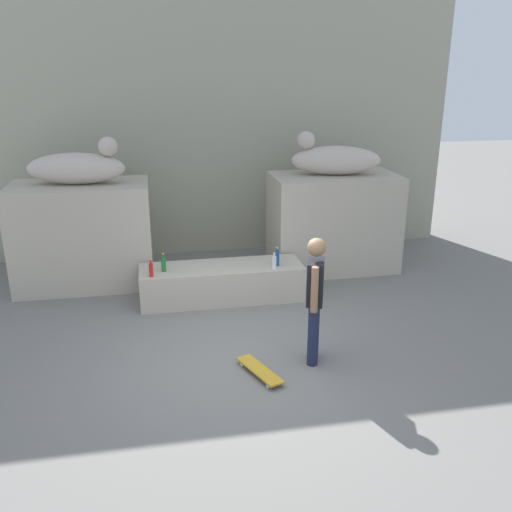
{
  "coord_description": "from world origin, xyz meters",
  "views": [
    {
      "loc": [
        -1.0,
        -6.24,
        3.63
      ],
      "look_at": [
        0.36,
        0.97,
        1.1
      ],
      "focal_mm": 38.6,
      "sensor_mm": 36.0,
      "label": 1
    }
  ],
  "objects_px": {
    "skater": "(315,295)",
    "skateboard": "(260,370)",
    "bottle_blue": "(277,258)",
    "statue_reclining_left": "(78,167)",
    "bottle_green": "(164,264)",
    "bottle_red": "(151,269)",
    "bottle_clear": "(274,262)",
    "statue_reclining_right": "(334,159)"
  },
  "relations": [
    {
      "from": "bottle_green",
      "to": "skater",
      "type": "bearing_deg",
      "value": -49.87
    },
    {
      "from": "bottle_green",
      "to": "statue_reclining_left",
      "type": "bearing_deg",
      "value": 137.49
    },
    {
      "from": "bottle_green",
      "to": "bottle_clear",
      "type": "height_order",
      "value": "bottle_green"
    },
    {
      "from": "bottle_blue",
      "to": "skateboard",
      "type": "bearing_deg",
      "value": -107.63
    },
    {
      "from": "bottle_red",
      "to": "bottle_clear",
      "type": "bearing_deg",
      "value": -0.05
    },
    {
      "from": "skateboard",
      "to": "bottle_blue",
      "type": "distance_m",
      "value": 2.52
    },
    {
      "from": "statue_reclining_right",
      "to": "bottle_red",
      "type": "bearing_deg",
      "value": 33.88
    },
    {
      "from": "statue_reclining_left",
      "to": "bottle_clear",
      "type": "distance_m",
      "value": 3.6
    },
    {
      "from": "bottle_blue",
      "to": "statue_reclining_left",
      "type": "bearing_deg",
      "value": 158.2
    },
    {
      "from": "skater",
      "to": "bottle_blue",
      "type": "distance_m",
      "value": 2.11
    },
    {
      "from": "statue_reclining_right",
      "to": "bottle_clear",
      "type": "distance_m",
      "value": 2.4
    },
    {
      "from": "skater",
      "to": "bottle_clear",
      "type": "xyz_separation_m",
      "value": [
        -0.08,
        1.96,
        -0.24
      ]
    },
    {
      "from": "statue_reclining_left",
      "to": "bottle_red",
      "type": "xyz_separation_m",
      "value": [
        1.09,
        -1.38,
        -1.38
      ]
    },
    {
      "from": "bottle_red",
      "to": "bottle_green",
      "type": "xyz_separation_m",
      "value": [
        0.19,
        0.2,
        0.01
      ]
    },
    {
      "from": "statue_reclining_left",
      "to": "bottle_clear",
      "type": "xyz_separation_m",
      "value": [
        3.02,
        -1.38,
        -1.38
      ]
    },
    {
      "from": "skater",
      "to": "bottle_blue",
      "type": "bearing_deg",
      "value": -160.92
    },
    {
      "from": "skater",
      "to": "skateboard",
      "type": "relative_size",
      "value": 2.05
    },
    {
      "from": "bottle_red",
      "to": "skateboard",
      "type": "bearing_deg",
      "value": -59.81
    },
    {
      "from": "skateboard",
      "to": "bottle_red",
      "type": "distance_m",
      "value": 2.61
    },
    {
      "from": "statue_reclining_left",
      "to": "bottle_blue",
      "type": "distance_m",
      "value": 3.61
    },
    {
      "from": "skater",
      "to": "bottle_blue",
      "type": "xyz_separation_m",
      "value": [
        -0.01,
        2.1,
        -0.22
      ]
    },
    {
      "from": "statue_reclining_right",
      "to": "bottle_clear",
      "type": "bearing_deg",
      "value": 56.2
    },
    {
      "from": "statue_reclining_left",
      "to": "bottle_blue",
      "type": "xyz_separation_m",
      "value": [
        3.1,
        -1.24,
        -1.37
      ]
    },
    {
      "from": "bottle_red",
      "to": "skater",
      "type": "bearing_deg",
      "value": -44.21
    },
    {
      "from": "skater",
      "to": "bottle_red",
      "type": "height_order",
      "value": "skater"
    },
    {
      "from": "statue_reclining_left",
      "to": "bottle_red",
      "type": "relative_size",
      "value": 5.86
    },
    {
      "from": "statue_reclining_left",
      "to": "statue_reclining_right",
      "type": "height_order",
      "value": "same"
    },
    {
      "from": "skater",
      "to": "bottle_green",
      "type": "height_order",
      "value": "skater"
    },
    {
      "from": "statue_reclining_right",
      "to": "bottle_red",
      "type": "distance_m",
      "value": 3.86
    },
    {
      "from": "statue_reclining_left",
      "to": "bottle_red",
      "type": "height_order",
      "value": "statue_reclining_left"
    },
    {
      "from": "statue_reclining_right",
      "to": "skateboard",
      "type": "bearing_deg",
      "value": 71.36
    },
    {
      "from": "statue_reclining_left",
      "to": "skateboard",
      "type": "relative_size",
      "value": 2.03
    },
    {
      "from": "skateboard",
      "to": "bottle_clear",
      "type": "bearing_deg",
      "value": 141.02
    },
    {
      "from": "bottle_clear",
      "to": "bottle_green",
      "type": "bearing_deg",
      "value": 173.4
    },
    {
      "from": "bottle_green",
      "to": "bottle_clear",
      "type": "distance_m",
      "value": 1.75
    },
    {
      "from": "statue_reclining_left",
      "to": "bottle_red",
      "type": "bearing_deg",
      "value": -44.02
    },
    {
      "from": "statue_reclining_right",
      "to": "skater",
      "type": "height_order",
      "value": "statue_reclining_right"
    },
    {
      "from": "bottle_red",
      "to": "statue_reclining_right",
      "type": "bearing_deg",
      "value": 22.65
    },
    {
      "from": "skater",
      "to": "statue_reclining_right",
      "type": "bearing_deg",
      "value": 177.55
    },
    {
      "from": "statue_reclining_right",
      "to": "bottle_green",
      "type": "xyz_separation_m",
      "value": [
        -3.13,
        -1.19,
        -1.37
      ]
    },
    {
      "from": "statue_reclining_right",
      "to": "skater",
      "type": "xyz_separation_m",
      "value": [
        -1.31,
        -3.35,
        -1.14
      ]
    },
    {
      "from": "statue_reclining_left",
      "to": "bottle_green",
      "type": "relative_size",
      "value": 5.59
    }
  ]
}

